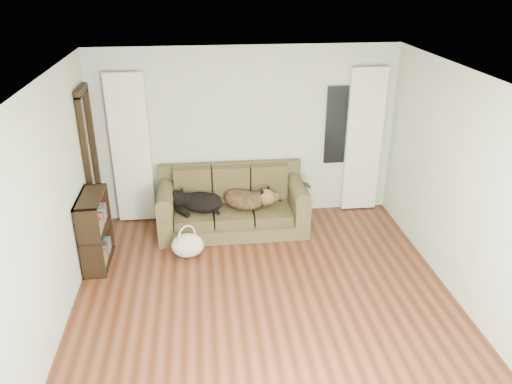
{
  "coord_description": "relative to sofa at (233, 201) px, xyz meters",
  "views": [
    {
      "loc": [
        -0.66,
        -4.61,
        3.63
      ],
      "look_at": [
        0.05,
        1.6,
        0.76
      ],
      "focal_mm": 35.0,
      "sensor_mm": 36.0,
      "label": 1
    }
  ],
  "objects": [
    {
      "name": "wall_back",
      "position": [
        0.26,
        0.53,
        0.85
      ],
      "size": [
        4.5,
        0.04,
        2.6
      ],
      "primitive_type": "cube",
      "color": "beige",
      "rests_on": "ground"
    },
    {
      "name": "curtain_left",
      "position": [
        -1.44,
        0.45,
        0.7
      ],
      "size": [
        0.55,
        0.08,
        2.25
      ],
      "primitive_type": "cube",
      "color": "white",
      "rests_on": "ground"
    },
    {
      "name": "bookshelf",
      "position": [
        -1.83,
        -0.74,
        0.05
      ],
      "size": [
        0.3,
        0.79,
        0.98
      ],
      "primitive_type": "cube",
      "rotation": [
        0.0,
        0.0,
        0.01
      ],
      "color": "black",
      "rests_on": "floor"
    },
    {
      "name": "dog_black_lab",
      "position": [
        -0.49,
        -0.03,
        0.03
      ],
      "size": [
        0.77,
        0.69,
        0.27
      ],
      "primitive_type": "ellipsoid",
      "rotation": [
        0.0,
        0.0,
        -0.48
      ],
      "color": "black",
      "rests_on": "sofa"
    },
    {
      "name": "curtain_right",
      "position": [
        2.06,
        0.45,
        0.7
      ],
      "size": [
        0.55,
        0.08,
        2.25
      ],
      "primitive_type": "cube",
      "color": "white",
      "rests_on": "ground"
    },
    {
      "name": "tote_bag",
      "position": [
        -0.67,
        -0.7,
        -0.29
      ],
      "size": [
        0.54,
        0.49,
        0.32
      ],
      "primitive_type": "ellipsoid",
      "rotation": [
        0.0,
        0.0,
        0.39
      ],
      "color": "beige",
      "rests_on": "floor"
    },
    {
      "name": "wall_right",
      "position": [
        2.51,
        -1.97,
        0.85
      ],
      "size": [
        0.04,
        5.0,
        2.6
      ],
      "primitive_type": "cube",
      "color": "beige",
      "rests_on": "ground"
    },
    {
      "name": "floor",
      "position": [
        0.26,
        -1.97,
        -0.45
      ],
      "size": [
        5.0,
        5.0,
        0.0
      ],
      "primitive_type": "plane",
      "color": "#44200F",
      "rests_on": "ground"
    },
    {
      "name": "dog_shepherd",
      "position": [
        0.2,
        -0.02,
        0.04
      ],
      "size": [
        0.78,
        0.74,
        0.28
      ],
      "primitive_type": "ellipsoid",
      "rotation": [
        0.0,
        0.0,
        2.52
      ],
      "color": "black",
      "rests_on": "sofa"
    },
    {
      "name": "door_casing",
      "position": [
        -1.94,
        0.07,
        0.6
      ],
      "size": [
        0.07,
        0.6,
        2.1
      ],
      "primitive_type": "cube",
      "color": "black",
      "rests_on": "ground"
    },
    {
      "name": "ceiling",
      "position": [
        0.26,
        -1.97,
        2.15
      ],
      "size": [
        5.0,
        5.0,
        0.0
      ],
      "primitive_type": "plane",
      "color": "white",
      "rests_on": "ground"
    },
    {
      "name": "tv_remote",
      "position": [
        1.07,
        -0.16,
        0.28
      ],
      "size": [
        0.07,
        0.16,
        0.02
      ],
      "primitive_type": "cube",
      "rotation": [
        0.0,
        0.0,
        0.14
      ],
      "color": "black",
      "rests_on": "sofa"
    },
    {
      "name": "wall_left",
      "position": [
        -1.99,
        -1.97,
        0.85
      ],
      "size": [
        0.04,
        5.0,
        2.6
      ],
      "primitive_type": "cube",
      "color": "beige",
      "rests_on": "ground"
    },
    {
      "name": "sofa",
      "position": [
        0.0,
        0.0,
        0.0
      ],
      "size": [
        2.15,
        0.93,
        0.88
      ],
      "primitive_type": "cube",
      "color": "#3E3928",
      "rests_on": "floor"
    },
    {
      "name": "window_pane",
      "position": [
        1.71,
        0.5,
        0.95
      ],
      "size": [
        0.5,
        0.03,
        1.2
      ],
      "primitive_type": "cube",
      "color": "black",
      "rests_on": "wall_back"
    }
  ]
}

